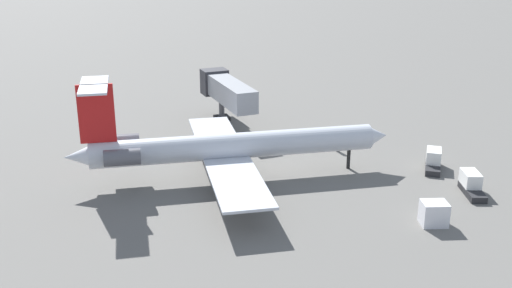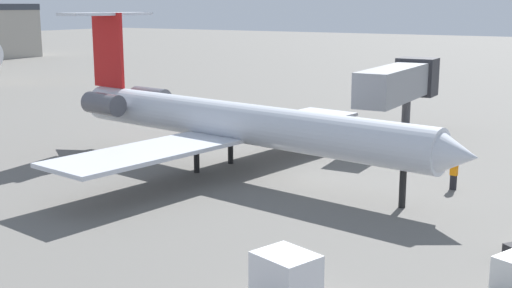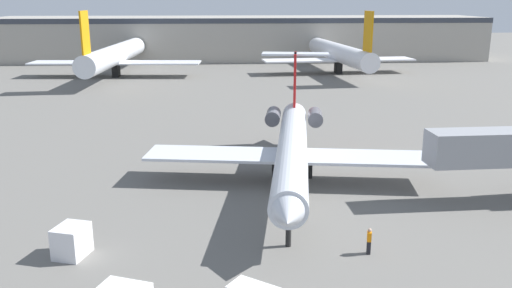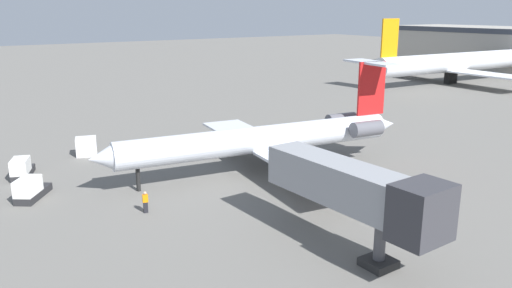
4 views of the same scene
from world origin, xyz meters
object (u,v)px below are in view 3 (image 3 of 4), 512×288
(regional_jet, at_px, (292,144))
(parked_airliner_west_end, at_px, (115,55))
(ground_crew_marshaller, at_px, (369,241))
(cargo_container_uld, at_px, (72,241))
(parked_airliner_west_mid, at_px, (339,53))

(regional_jet, bearing_deg, parked_airliner_west_end, 112.43)
(ground_crew_marshaller, distance_m, parked_airliner_west_end, 84.31)
(cargo_container_uld, relative_size, parked_airliner_west_mid, 0.07)
(regional_jet, xyz_separation_m, ground_crew_marshaller, (2.98, -13.82, -2.46))
(ground_crew_marshaller, distance_m, parked_airliner_west_mid, 82.42)
(parked_airliner_west_end, xyz_separation_m, parked_airliner_west_mid, (45.38, 2.07, -0.09))
(regional_jet, distance_m, cargo_container_uld, 20.10)
(ground_crew_marshaller, distance_m, cargo_container_uld, 18.25)
(cargo_container_uld, height_order, parked_airliner_west_mid, parked_airliner_west_mid)
(regional_jet, distance_m, parked_airliner_west_mid, 69.57)
(regional_jet, xyz_separation_m, parked_airliner_west_mid, (18.56, 67.05, 0.82))
(cargo_container_uld, relative_size, parked_airliner_west_end, 0.06)
(ground_crew_marshaller, bearing_deg, parked_airliner_west_end, 110.71)
(ground_crew_marshaller, xyz_separation_m, parked_airliner_west_end, (-29.79, 78.79, 3.37))
(ground_crew_marshaller, bearing_deg, regional_jet, 102.16)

